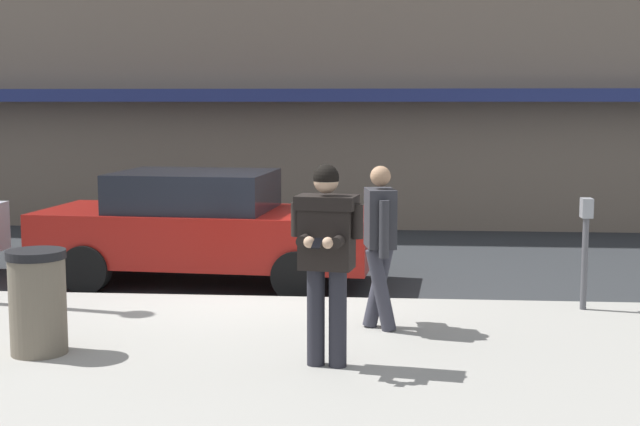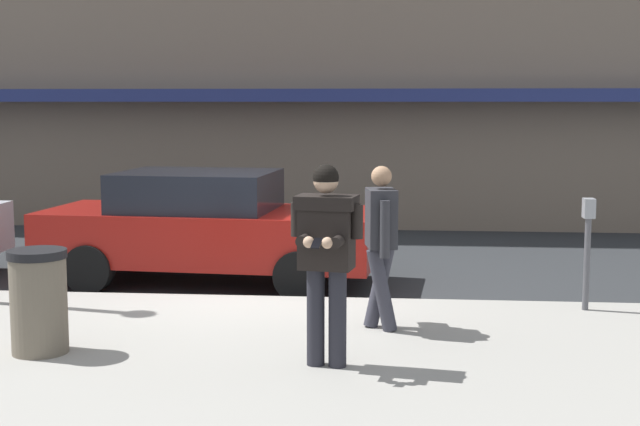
{
  "view_description": "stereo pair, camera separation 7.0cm",
  "coord_description": "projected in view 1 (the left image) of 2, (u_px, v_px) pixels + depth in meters",
  "views": [
    {
      "loc": [
        1.67,
        -10.71,
        2.48
      ],
      "look_at": [
        1.02,
        -2.81,
        1.49
      ],
      "focal_mm": 50.0,
      "sensor_mm": 36.0,
      "label": 1
    },
    {
      "loc": [
        1.74,
        -10.7,
        2.48
      ],
      "look_at": [
        1.02,
        -2.81,
        1.49
      ],
      "focal_mm": 50.0,
      "sensor_mm": 36.0,
      "label": 2
    }
  ],
  "objects": [
    {
      "name": "trash_bin",
      "position": [
        38.0,
        302.0,
        8.28
      ],
      "size": [
        0.55,
        0.55,
        0.98
      ],
      "color": "#665B4C",
      "rests_on": "sidewalk"
    },
    {
      "name": "ground_plane",
      "position": [
        257.0,
        303.0,
        11.03
      ],
      "size": [
        80.0,
        80.0,
        0.0
      ],
      "primitive_type": "plane",
      "color": "#2B2D30"
    },
    {
      "name": "curb_paint_line",
      "position": [
        337.0,
        304.0,
        11.0
      ],
      "size": [
        28.0,
        0.12,
        0.01
      ],
      "primitive_type": "cube",
      "color": "silver",
      "rests_on": "ground"
    },
    {
      "name": "parking_meter",
      "position": [
        586.0,
        237.0,
        10.01
      ],
      "size": [
        0.12,
        0.18,
        1.27
      ],
      "color": "#4C4C51",
      "rests_on": "sidewalk"
    },
    {
      "name": "man_texting_on_phone",
      "position": [
        327.0,
        243.0,
        7.81
      ],
      "size": [
        0.64,
        0.62,
        1.81
      ],
      "color": "#23232B",
      "rests_on": "sidewalk"
    },
    {
      "name": "pedestrian_with_bag",
      "position": [
        380.0,
        236.0,
        9.15
      ],
      "size": [
        0.38,
        0.72,
        1.7
      ],
      "color": "#33333D",
      "rests_on": "sidewalk"
    },
    {
      "name": "sidewalk",
      "position": [
        317.0,
        368.0,
        8.12
      ],
      "size": [
        32.0,
        5.3,
        0.14
      ],
      "primitive_type": "cube",
      "color": "#99968E",
      "rests_on": "ground"
    },
    {
      "name": "parked_sedan_mid",
      "position": [
        205.0,
        227.0,
        12.13
      ],
      "size": [
        4.63,
        2.19,
        1.54
      ],
      "color": "maroon",
      "rests_on": "ground"
    }
  ]
}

